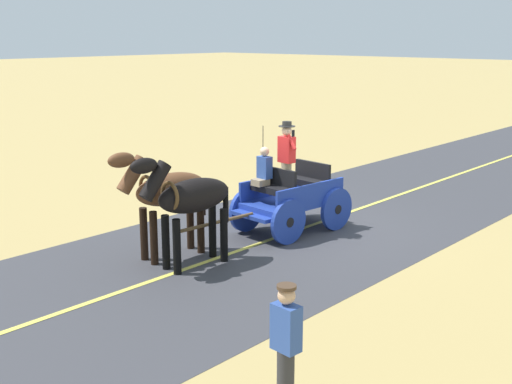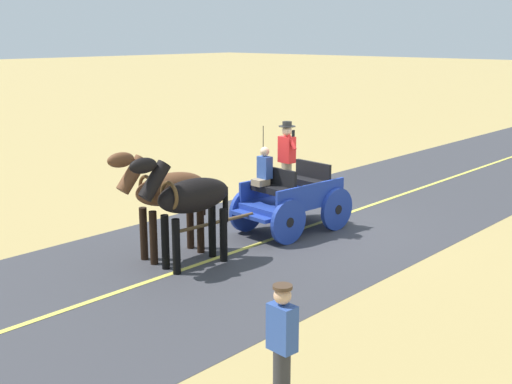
# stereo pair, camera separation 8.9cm
# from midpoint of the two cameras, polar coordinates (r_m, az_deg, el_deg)

# --- Properties ---
(ground_plane) EXTENTS (200.00, 200.00, 0.00)m
(ground_plane) POSITION_cam_midpoint_polar(r_m,az_deg,el_deg) (15.27, 4.46, -3.06)
(ground_plane) COLOR tan
(road_surface) EXTENTS (6.13, 160.00, 0.01)m
(road_surface) POSITION_cam_midpoint_polar(r_m,az_deg,el_deg) (15.27, 4.46, -3.05)
(road_surface) COLOR #38383D
(road_surface) RESTS_ON ground
(road_centre_stripe) EXTENTS (0.12, 160.00, 0.00)m
(road_centre_stripe) POSITION_cam_midpoint_polar(r_m,az_deg,el_deg) (15.26, 4.46, -3.03)
(road_centre_stripe) COLOR #DBCC4C
(road_centre_stripe) RESTS_ON road_surface
(horse_drawn_carriage) EXTENTS (1.63, 4.52, 2.50)m
(horse_drawn_carriage) POSITION_cam_midpoint_polar(r_m,az_deg,el_deg) (14.77, 3.06, -0.32)
(horse_drawn_carriage) COLOR #1E3899
(horse_drawn_carriage) RESTS_ON ground
(horse_near_side) EXTENTS (0.76, 2.15, 2.21)m
(horse_near_side) POSITION_cam_midpoint_polar(r_m,az_deg,el_deg) (12.44, -5.54, -0.57)
(horse_near_side) COLOR black
(horse_near_side) RESTS_ON ground
(horse_off_side) EXTENTS (0.78, 2.15, 2.21)m
(horse_off_side) POSITION_cam_midpoint_polar(r_m,az_deg,el_deg) (13.01, -7.47, -0.00)
(horse_off_side) COLOR brown
(horse_off_side) RESTS_ON ground
(pedestrian_walking) EXTENTS (0.34, 0.23, 1.65)m
(pedestrian_walking) POSITION_cam_midpoint_polar(r_m,az_deg,el_deg) (7.64, 2.57, -13.30)
(pedestrian_walking) COLOR #2D2D33
(pedestrian_walking) RESTS_ON ground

